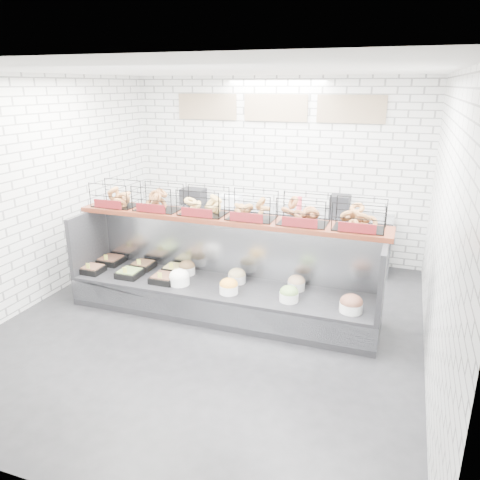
% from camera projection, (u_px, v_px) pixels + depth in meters
% --- Properties ---
extents(ground, '(5.50, 5.50, 0.00)m').
position_uv_depth(ground, '(213.00, 323.00, 5.89)').
color(ground, black).
rests_on(ground, ground).
extents(room_shell, '(5.02, 5.51, 3.01)m').
position_uv_depth(room_shell, '(229.00, 153.00, 5.78)').
color(room_shell, silver).
rests_on(room_shell, ground).
extents(display_case, '(4.00, 0.90, 1.20)m').
position_uv_depth(display_case, '(222.00, 288.00, 6.10)').
color(display_case, black).
rests_on(display_case, ground).
extents(bagel_shelf, '(4.10, 0.50, 0.40)m').
position_uv_depth(bagel_shelf, '(227.00, 207.00, 5.92)').
color(bagel_shelf, '#471A0F').
rests_on(bagel_shelf, display_case).
extents(prep_counter, '(4.00, 0.60, 1.20)m').
position_uv_depth(prep_counter, '(268.00, 233.00, 7.92)').
color(prep_counter, '#93969B').
rests_on(prep_counter, ground).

